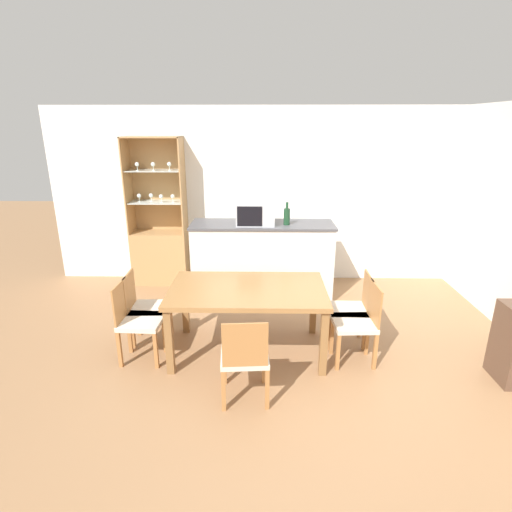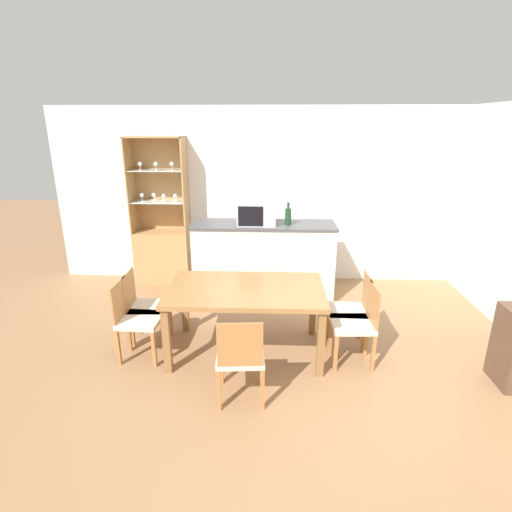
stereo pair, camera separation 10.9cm
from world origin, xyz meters
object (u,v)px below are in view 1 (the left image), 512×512
display_cabinet (160,245)px  dining_table (248,295)px  microwave (255,213)px  wine_bottle (287,216)px  dining_chair_side_left_near (138,320)px  dining_chair_head_near (245,357)px  dining_chair_side_right_near (358,322)px  dining_chair_side_left_far (145,308)px  dining_chair_side_right_far (352,310)px

display_cabinet → dining_table: display_cabinet is taller
microwave → wine_bottle: size_ratio=1.67×
display_cabinet → wine_bottle: 2.01m
dining_chair_side_left_near → dining_chair_head_near: bearing=62.4°
dining_chair_side_left_near → dining_chair_side_right_near: bearing=92.6°
display_cabinet → dining_chair_side_right_near: (2.48, -2.09, -0.17)m
dining_chair_side_left_far → dining_chair_head_near: bearing=48.0°
display_cabinet → dining_chair_side_right_near: size_ratio=2.61×
wine_bottle → dining_chair_side_left_near: bearing=-135.7°
dining_chair_head_near → wine_bottle: 2.34m
display_cabinet → microwave: (1.43, -0.53, 0.60)m
dining_chair_side_right_near → wine_bottle: wine_bottle is taller
dining_chair_head_near → display_cabinet: bearing=112.6°
dining_chair_side_right_near → dining_chair_side_left_near: size_ratio=1.00×
display_cabinet → dining_chair_side_right_far: size_ratio=2.61×
dining_table → microwave: bearing=87.9°
microwave → wine_bottle: (0.41, -0.03, -0.03)m
dining_chair_side_right_near → dining_chair_side_right_far: 0.28m
microwave → dining_chair_side_right_far: bearing=-50.6°
dining_chair_side_left_far → microwave: size_ratio=1.64×
dining_chair_head_near → wine_bottle: bearing=73.8°
display_cabinet → wine_bottle: size_ratio=7.17×
dining_chair_head_near → microwave: (0.05, 2.20, 0.77)m
display_cabinet → dining_chair_side_right_near: bearing=-40.1°
dining_table → wine_bottle: (0.47, 1.39, 0.51)m
display_cabinet → dining_chair_head_near: display_cabinet is taller
dining_table → dining_chair_head_near: bearing=-89.8°
dining_chair_side_right_near → dining_chair_head_near: same height
dining_chair_side_right_far → wine_bottle: (-0.64, 1.25, 0.74)m
dining_chair_head_near → wine_bottle: wine_bottle is taller
display_cabinet → wine_bottle: (1.84, -0.56, 0.57)m
dining_chair_head_near → wine_bottle: (0.46, 2.18, 0.74)m
dining_chair_side_left_near → wine_bottle: size_ratio=2.75×
dining_chair_side_right_near → wine_bottle: bearing=20.2°
dining_chair_side_right_near → wine_bottle: 1.82m
wine_bottle → dining_table: bearing=-108.5°
dining_chair_side_left_near → display_cabinet: bearing=-170.0°
display_cabinet → dining_chair_side_left_far: bearing=-81.4°
dining_chair_side_right_near → wine_bottle: (-0.64, 1.53, 0.74)m
display_cabinet → dining_table: 2.39m
dining_chair_side_right_far → microwave: microwave is taller
microwave → wine_bottle: wine_bottle is taller
dining_chair_side_left_far → microwave: 1.89m
dining_chair_side_right_near → dining_chair_head_near: 1.28m
microwave → wine_bottle: bearing=-3.6°
dining_table → microwave: 1.52m
dining_table → dining_chair_side_left_far: dining_chair_side_left_far is taller
dining_table → dining_chair_side_right_near: 1.14m
dining_table → dining_chair_side_left_near: dining_chair_side_left_near is taller
display_cabinet → dining_chair_side_left_near: display_cabinet is taller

